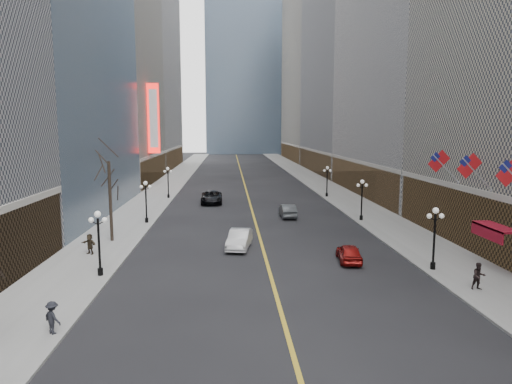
{
  "coord_description": "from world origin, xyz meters",
  "views": [
    {
      "loc": [
        -2.84,
        -1.05,
        10.18
      ],
      "look_at": [
        -1.43,
        22.72,
        6.89
      ],
      "focal_mm": 32.0,
      "sensor_mm": 36.0,
      "label": 1
    }
  ],
  "objects": [
    {
      "name": "streetlamp_west_1",
      "position": [
        -11.8,
        30.0,
        2.9
      ],
      "size": [
        1.26,
        0.44,
        4.52
      ],
      "color": "black",
      "rests_on": "sidewalk_west"
    },
    {
      "name": "car_nb_far",
      "position": [
        -5.28,
        61.32,
        0.85
      ],
      "size": [
        2.96,
        6.21,
        1.71
      ],
      "primitive_type": "imported",
      "rotation": [
        0.0,
        0.0,
        0.02
      ],
      "color": "black",
      "rests_on": "ground"
    },
    {
      "name": "streetlamp_east_2",
      "position": [
        11.8,
        48.0,
        2.9
      ],
      "size": [
        1.26,
        0.44,
        4.52
      ],
      "color": "black",
      "rests_on": "sidewalk_east"
    },
    {
      "name": "streetlamp_west_2",
      "position": [
        -11.8,
        48.0,
        2.9
      ],
      "size": [
        1.26,
        0.44,
        4.52
      ],
      "color": "black",
      "rests_on": "sidewalk_west"
    },
    {
      "name": "tree_west_far",
      "position": [
        -13.5,
        40.0,
        6.24
      ],
      "size": [
        3.6,
        3.6,
        7.92
      ],
      "color": "#2D231C",
      "rests_on": "sidewalk_west"
    },
    {
      "name": "ped_west_far",
      "position": [
        -14.14,
        35.56,
        0.98
      ],
      "size": [
        1.54,
        1.2,
        1.66
      ],
      "primitive_type": "imported",
      "rotation": [
        0.0,
        0.0,
        -0.56
      ],
      "color": "#2C2318",
      "rests_on": "sidewalk_west"
    },
    {
      "name": "car_sb_far",
      "position": [
        3.93,
        50.86,
        0.76
      ],
      "size": [
        1.67,
        4.65,
        1.52
      ],
      "primitive_type": "imported",
      "rotation": [
        0.0,
        0.0,
        3.15
      ],
      "color": "#424649",
      "rests_on": "ground"
    },
    {
      "name": "streetlamp_west_3",
      "position": [
        -11.8,
        66.0,
        2.9
      ],
      "size": [
        1.26,
        0.44,
        4.52
      ],
      "color": "black",
      "rests_on": "sidewalk_west"
    },
    {
      "name": "bldg_west_c",
      "position": [
        -29.88,
        87.0,
        25.19
      ],
      "size": [
        26.6,
        30.6,
        50.8
      ],
      "color": "#ACA38E",
      "rests_on": "ground"
    },
    {
      "name": "streetlamp_east_1",
      "position": [
        11.8,
        30.0,
        2.9
      ],
      "size": [
        1.26,
        0.44,
        4.52
      ],
      "color": "black",
      "rests_on": "sidewalk_east"
    },
    {
      "name": "streetlamp_east_3",
      "position": [
        11.8,
        66.0,
        2.9
      ],
      "size": [
        1.26,
        0.44,
        4.52
      ],
      "color": "black",
      "rests_on": "sidewalk_east"
    },
    {
      "name": "ped_east_walk",
      "position": [
        12.77,
        25.69,
        1.02
      ],
      "size": [
        0.85,
        0.47,
        1.74
      ],
      "primitive_type": "imported",
      "rotation": [
        0.0,
        0.0,
        -0.01
      ],
      "color": "black",
      "rests_on": "sidewalk_east"
    },
    {
      "name": "lane_line",
      "position": [
        0.0,
        80.0,
        0.01
      ],
      "size": [
        0.25,
        200.0,
        0.02
      ],
      "primitive_type": "cube",
      "color": "gold",
      "rests_on": "ground"
    },
    {
      "name": "bldg_east_d",
      "position": [
        29.9,
        149.0,
        31.17
      ],
      "size": [
        26.6,
        46.6,
        62.8
      ],
      "color": "#ACA38E",
      "rests_on": "ground"
    },
    {
      "name": "sidewalk_east",
      "position": [
        14.0,
        70.0,
        0.07
      ],
      "size": [
        6.0,
        230.0,
        0.15
      ],
      "primitive_type": "cube",
      "color": "gray",
      "rests_on": "ground"
    },
    {
      "name": "ped_west_walk",
      "position": [
        -11.6,
        20.89,
        0.97
      ],
      "size": [
        1.13,
        0.96,
        1.65
      ],
      "primitive_type": "imported",
      "rotation": [
        0.0,
        0.0,
        2.54
      ],
      "color": "black",
      "rests_on": "sidewalk_west"
    },
    {
      "name": "car_sb_mid",
      "position": [
        6.36,
        32.68,
        0.7
      ],
      "size": [
        2.04,
        4.22,
        1.39
      ],
      "primitive_type": "imported",
      "rotation": [
        0.0,
        0.0,
        3.04
      ],
      "color": "maroon",
      "rests_on": "ground"
    },
    {
      "name": "bldg_east_c",
      "position": [
        29.88,
        106.0,
        24.18
      ],
      "size": [
        26.6,
        40.6,
        48.8
      ],
      "color": "gray",
      "rests_on": "ground"
    },
    {
      "name": "sidewalk_west",
      "position": [
        -14.0,
        70.0,
        0.07
      ],
      "size": [
        6.0,
        230.0,
        0.15
      ],
      "primitive_type": "cube",
      "color": "gray",
      "rests_on": "ground"
    },
    {
      "name": "awning_c",
      "position": [
        16.11,
        30.0,
        3.08
      ],
      "size": [
        1.4,
        4.0,
        0.93
      ],
      "color": "maroon",
      "rests_on": "ground"
    },
    {
      "name": "bldg_west_d",
      "position": [
        -29.92,
        121.0,
        36.17
      ],
      "size": [
        26.6,
        38.6,
        72.8
      ],
      "color": "beige",
      "rests_on": "ground"
    },
    {
      "name": "flag_5",
      "position": [
        15.31,
        37.0,
        7.29
      ],
      "size": [
        2.87,
        0.12,
        2.87
      ],
      "color": "#B2B2B7",
      "rests_on": "ground"
    },
    {
      "name": "flag_4",
      "position": [
        15.31,
        32.0,
        7.29
      ],
      "size": [
        2.87,
        0.12,
        2.87
      ],
      "color": "#B2B2B7",
      "rests_on": "ground"
    },
    {
      "name": "theatre_marquee",
      "position": [
        -15.88,
        80.0,
        12.0
      ],
      "size": [
        2.0,
        0.55,
        12.0
      ],
      "color": "red",
      "rests_on": "ground"
    },
    {
      "name": "car_nb_mid",
      "position": [
        -2.0,
        37.22,
        0.81
      ],
      "size": [
        2.51,
        5.11,
        1.61
      ],
      "primitive_type": "imported",
      "rotation": [
        0.0,
        0.0,
        -0.17
      ],
      "color": "#BDBDBF",
      "rests_on": "ground"
    }
  ]
}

